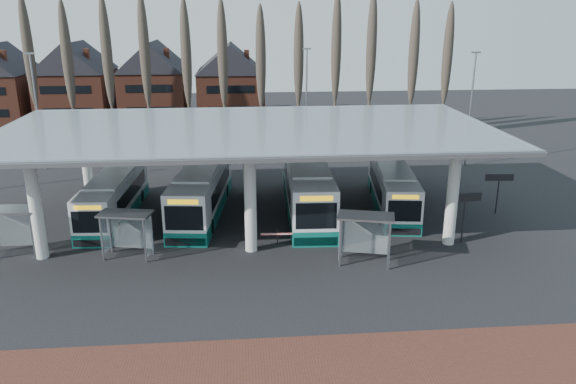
{
  "coord_description": "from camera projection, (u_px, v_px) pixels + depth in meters",
  "views": [
    {
      "loc": [
        -0.45,
        -28.16,
        13.54
      ],
      "look_at": [
        2.57,
        7.0,
        2.1
      ],
      "focal_mm": 35.0,
      "sensor_mm": 36.0,
      "label": 1
    }
  ],
  "objects": [
    {
      "name": "info_sign_1",
      "position": [
        499.0,
        180.0,
        38.53
      ],
      "size": [
        1.94,
        0.24,
        2.89
      ],
      "rotation": [
        0.0,
        0.0,
        -0.07
      ],
      "color": "black",
      "rests_on": "ground"
    },
    {
      "name": "lamp_post_a",
      "position": [
        37.0,
        110.0,
        48.64
      ],
      "size": [
        0.8,
        0.16,
        10.17
      ],
      "color": "slate",
      "rests_on": "ground"
    },
    {
      "name": "lamp_post_c",
      "position": [
        471.0,
        107.0,
        49.84
      ],
      "size": [
        0.8,
        0.16,
        10.17
      ],
      "color": "slate",
      "rests_on": "ground"
    },
    {
      "name": "shelter_2",
      "position": [
        365.0,
        228.0,
        31.05
      ],
      "size": [
        3.38,
        2.25,
        2.87
      ],
      "rotation": [
        0.0,
        0.0,
        -0.25
      ],
      "color": "gray",
      "rests_on": "ground"
    },
    {
      "name": "poplar_row",
      "position": [
        243.0,
        58.0,
        59.47
      ],
      "size": [
        45.1,
        1.1,
        14.5
      ],
      "color": "#473D33",
      "rests_on": "ground"
    },
    {
      "name": "barrier",
      "position": [
        278.0,
        235.0,
        33.48
      ],
      "size": [
        2.04,
        0.59,
        1.02
      ],
      "rotation": [
        0.0,
        0.0,
        -0.05
      ],
      "color": "black",
      "rests_on": "ground"
    },
    {
      "name": "ground",
      "position": [
        252.0,
        268.0,
        30.9
      ],
      "size": [
        140.0,
        140.0,
        0.0
      ],
      "primitive_type": "plane",
      "color": "black",
      "rests_on": "ground"
    },
    {
      "name": "shelter_0",
      "position": [
        12.0,
        221.0,
        32.07
      ],
      "size": [
        3.1,
        1.56,
        2.87
      ],
      "rotation": [
        0.0,
        0.0,
        -0.0
      ],
      "color": "gray",
      "rests_on": "ground"
    },
    {
      "name": "station_canopy",
      "position": [
        248.0,
        136.0,
        36.73
      ],
      "size": [
        32.0,
        16.0,
        6.34
      ],
      "color": "silver",
      "rests_on": "ground"
    },
    {
      "name": "townhouse_row",
      "position": [
        115.0,
        75.0,
        69.49
      ],
      "size": [
        36.8,
        10.3,
        12.25
      ],
      "color": "brown",
      "rests_on": "ground"
    },
    {
      "name": "bus_0",
      "position": [
        114.0,
        197.0,
        38.3
      ],
      "size": [
        2.94,
        10.98,
        3.02
      ],
      "rotation": [
        0.0,
        0.0,
        -0.06
      ],
      "color": "white",
      "rests_on": "ground"
    },
    {
      "name": "info_sign_0",
      "position": [
        465.0,
        202.0,
        33.57
      ],
      "size": [
        2.1,
        0.51,
        3.15
      ],
      "rotation": [
        0.0,
        0.0,
        0.19
      ],
      "color": "black",
      "rests_on": "ground"
    },
    {
      "name": "bus_1",
      "position": [
        202.0,
        191.0,
        38.99
      ],
      "size": [
        3.93,
        12.41,
        3.39
      ],
      "rotation": [
        0.0,
        0.0,
        -0.11
      ],
      "color": "white",
      "rests_on": "ground"
    },
    {
      "name": "shelter_1",
      "position": [
        127.0,
        224.0,
        31.86
      ],
      "size": [
        3.14,
        2.0,
        2.71
      ],
      "rotation": [
        0.0,
        0.0,
        -0.2
      ],
      "color": "gray",
      "rests_on": "ground"
    },
    {
      "name": "bus_2",
      "position": [
        307.0,
        187.0,
        39.39
      ],
      "size": [
        3.26,
        13.15,
        3.63
      ],
      "rotation": [
        0.0,
        0.0,
        -0.04
      ],
      "color": "white",
      "rests_on": "ground"
    },
    {
      "name": "bus_3",
      "position": [
        392.0,
        188.0,
        40.13
      ],
      "size": [
        3.76,
        11.27,
        3.07
      ],
      "rotation": [
        0.0,
        0.0,
        -0.13
      ],
      "color": "white",
      "rests_on": "ground"
    },
    {
      "name": "lamp_post_b",
      "position": [
        306.0,
        99.0,
        54.38
      ],
      "size": [
        0.8,
        0.16,
        10.17
      ],
      "color": "slate",
      "rests_on": "ground"
    }
  ]
}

